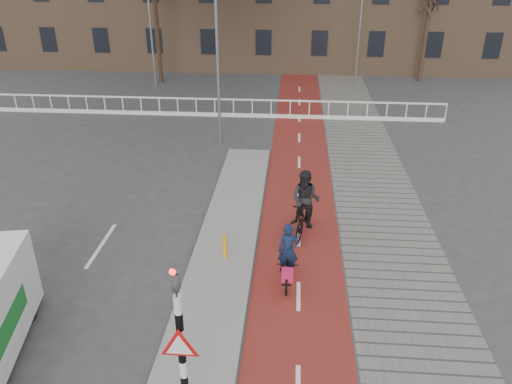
{
  "coord_description": "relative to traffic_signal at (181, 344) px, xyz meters",
  "views": [
    {
      "loc": [
        1.22,
        -8.48,
        8.17
      ],
      "look_at": [
        0.15,
        5.0,
        1.5
      ],
      "focal_mm": 35.0,
      "sensor_mm": 36.0,
      "label": 1
    }
  ],
  "objects": [
    {
      "name": "ground",
      "position": [
        0.6,
        2.02,
        -1.99
      ],
      "size": [
        120.0,
        120.0,
        0.0
      ],
      "primitive_type": "plane",
      "color": "#38383A",
      "rests_on": "ground"
    },
    {
      "name": "bike_lane",
      "position": [
        2.1,
        12.02,
        -1.98
      ],
      "size": [
        2.5,
        60.0,
        0.01
      ],
      "primitive_type": "cube",
      "color": "maroon",
      "rests_on": "ground"
    },
    {
      "name": "sidewalk",
      "position": [
        4.9,
        12.02,
        -1.98
      ],
      "size": [
        3.0,
        60.0,
        0.01
      ],
      "primitive_type": "cube",
      "color": "slate",
      "rests_on": "ground"
    },
    {
      "name": "curb_island",
      "position": [
        -0.1,
        6.02,
        -1.93
      ],
      "size": [
        1.8,
        16.0,
        0.12
      ],
      "primitive_type": "cube",
      "color": "gray",
      "rests_on": "ground"
    },
    {
      "name": "traffic_signal",
      "position": [
        0.0,
        0.0,
        0.0
      ],
      "size": [
        0.8,
        0.8,
        3.68
      ],
      "color": "black",
      "rests_on": "curb_island"
    },
    {
      "name": "bollard",
      "position": [
        -0.02,
        5.52,
        -1.51
      ],
      "size": [
        0.12,
        0.12,
        0.72
      ],
      "primitive_type": "cylinder",
      "color": "#EBA30D",
      "rests_on": "curb_island"
    },
    {
      "name": "cyclist_near",
      "position": [
        1.79,
        4.62,
        -1.4
      ],
      "size": [
        0.57,
        1.64,
        1.74
      ],
      "rotation": [
        0.0,
        0.0,
        -0.0
      ],
      "color": "black",
      "rests_on": "bike_lane"
    },
    {
      "name": "cyclist_far",
      "position": [
        2.26,
        7.24,
        -1.11
      ],
      "size": [
        1.07,
        2.07,
        2.11
      ],
      "rotation": [
        0.0,
        0.0,
        -0.27
      ],
      "color": "black",
      "rests_on": "bike_lane"
    },
    {
      "name": "railing",
      "position": [
        -4.4,
        19.02,
        -1.68
      ],
      "size": [
        28.0,
        0.1,
        0.99
      ],
      "color": "silver",
      "rests_on": "ground"
    },
    {
      "name": "tree_mid",
      "position": [
        -7.14,
        26.16,
        1.7
      ],
      "size": [
        0.29,
        0.29,
        7.37
      ],
      "primitive_type": "cylinder",
      "color": "black",
      "rests_on": "ground"
    },
    {
      "name": "tree_right",
      "position": [
        10.14,
        27.75,
        1.08
      ],
      "size": [
        0.27,
        0.27,
        6.13
      ],
      "primitive_type": "cylinder",
      "color": "black",
      "rests_on": "ground"
    },
    {
      "name": "streetlight_near",
      "position": [
        -1.53,
        14.98,
        1.72
      ],
      "size": [
        0.12,
        0.12,
        7.43
      ],
      "primitive_type": "cylinder",
      "color": "slate",
      "rests_on": "ground"
    },
    {
      "name": "streetlight_left",
      "position": [
        -7.2,
        24.98,
        2.2
      ],
      "size": [
        0.12,
        0.12,
        8.37
      ],
      "primitive_type": "cylinder",
      "color": "slate",
      "rests_on": "ground"
    },
    {
      "name": "streetlight_right",
      "position": [
        5.7,
        26.26,
        1.74
      ],
      "size": [
        0.12,
        0.12,
        7.45
      ],
      "primitive_type": "cylinder",
      "color": "slate",
      "rests_on": "ground"
    }
  ]
}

